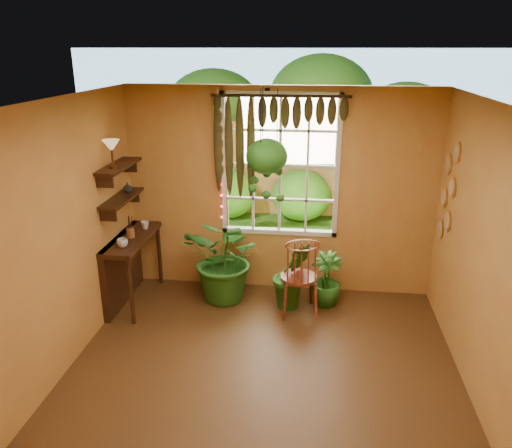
{
  "coord_description": "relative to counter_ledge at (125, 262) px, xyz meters",
  "views": [
    {
      "loc": [
        0.46,
        -3.98,
        3.15
      ],
      "look_at": [
        -0.17,
        1.15,
        1.3
      ],
      "focal_mm": 35.0,
      "sensor_mm": 36.0,
      "label": 1
    }
  ],
  "objects": [
    {
      "name": "brush_jar",
      "position": [
        0.11,
        -0.02,
        0.49
      ],
      "size": [
        0.1,
        0.1,
        0.36
      ],
      "color": "brown",
      "rests_on": "counter_ledge"
    },
    {
      "name": "ceiling",
      "position": [
        1.91,
        -1.6,
        2.15
      ],
      "size": [
        4.5,
        4.5,
        0.0
      ],
      "primitive_type": "plane",
      "rotation": [
        3.14,
        0.0,
        0.0
      ],
      "color": "silver",
      "rests_on": "wall_back"
    },
    {
      "name": "potted_plant_right",
      "position": [
        2.55,
        0.22,
        -0.2
      ],
      "size": [
        0.49,
        0.49,
        0.7
      ],
      "primitive_type": "imported",
      "rotation": [
        0.0,
        0.0,
        -0.29
      ],
      "color": "#1D5015",
      "rests_on": "floor"
    },
    {
      "name": "shelf_upper",
      "position": [
        0.03,
        0.0,
        1.25
      ],
      "size": [
        0.25,
        0.9,
        0.04
      ],
      "primitive_type": "cube",
      "color": "#321C0D",
      "rests_on": "wall_left"
    },
    {
      "name": "tiffany_lamp",
      "position": [
        0.05,
        -0.2,
        1.51
      ],
      "size": [
        0.2,
        0.2,
        0.33
      ],
      "color": "#573119",
      "rests_on": "shelf_upper"
    },
    {
      "name": "windsor_chair",
      "position": [
        2.22,
        -0.05,
        -0.2
      ],
      "size": [
        0.53,
        0.55,
        1.21
      ],
      "rotation": [
        0.0,
        0.0,
        0.19
      ],
      "color": "brown",
      "rests_on": "floor"
    },
    {
      "name": "shelf_vase",
      "position": [
        0.04,
        0.2,
        0.93
      ],
      "size": [
        0.14,
        0.14,
        0.13
      ],
      "primitive_type": "imported",
      "rotation": [
        0.0,
        0.0,
        0.15
      ],
      "color": "#B2AD99",
      "rests_on": "shelf_lower"
    },
    {
      "name": "shelf_lower",
      "position": [
        0.03,
        0.0,
        0.85
      ],
      "size": [
        0.25,
        0.9,
        0.04
      ],
      "primitive_type": "cube",
      "color": "#321C0D",
      "rests_on": "wall_left"
    },
    {
      "name": "counter_ledge",
      "position": [
        0.0,
        0.0,
        0.0
      ],
      "size": [
        0.4,
        1.2,
        0.9
      ],
      "color": "#321C0D",
      "rests_on": "floor"
    },
    {
      "name": "hanging_basket",
      "position": [
        1.78,
        0.27,
        1.32
      ],
      "size": [
        0.5,
        0.5,
        1.35
      ],
      "color": "black",
      "rests_on": "ceiling"
    },
    {
      "name": "wall_right",
      "position": [
        3.91,
        -1.6,
        0.8
      ],
      "size": [
        0.0,
        4.5,
        4.5
      ],
      "primitive_type": "plane",
      "rotation": [
        1.57,
        0.0,
        -1.57
      ],
      "color": "gold",
      "rests_on": "floor"
    },
    {
      "name": "valance_vine",
      "position": [
        1.82,
        0.56,
        1.73
      ],
      "size": [
        1.7,
        0.12,
        1.1
      ],
      "color": "#321C0D",
      "rests_on": "window"
    },
    {
      "name": "cup_a",
      "position": [
        0.13,
        -0.34,
        0.4
      ],
      "size": [
        0.13,
        0.13,
        0.1
      ],
      "primitive_type": "imported",
      "rotation": [
        0.0,
        0.0,
        -0.01
      ],
      "color": "silver",
      "rests_on": "counter_ledge"
    },
    {
      "name": "cup_b",
      "position": [
        0.19,
        0.3,
        0.4
      ],
      "size": [
        0.14,
        0.14,
        0.1
      ],
      "primitive_type": "imported",
      "rotation": [
        0.0,
        0.0,
        0.31
      ],
      "color": "beige",
      "rests_on": "counter_ledge"
    },
    {
      "name": "potted_plant_mid",
      "position": [
        2.13,
        0.1,
        -0.1
      ],
      "size": [
        0.6,
        0.55,
        0.9
      ],
      "primitive_type": "imported",
      "rotation": [
        0.0,
        0.0,
        0.35
      ],
      "color": "#1D5015",
      "rests_on": "floor"
    },
    {
      "name": "window",
      "position": [
        1.91,
        0.68,
        1.15
      ],
      "size": [
        1.52,
        0.1,
        1.86
      ],
      "color": "white",
      "rests_on": "wall_back"
    },
    {
      "name": "backyard",
      "position": [
        2.15,
        5.27,
        0.73
      ],
      "size": [
        14.0,
        10.0,
        12.0
      ],
      "color": "#265418",
      "rests_on": "ground"
    },
    {
      "name": "string_lights",
      "position": [
        1.15,
        0.59,
        1.2
      ],
      "size": [
        0.03,
        0.03,
        1.54
      ],
      "primitive_type": null,
      "color": "#FF2633",
      "rests_on": "window"
    },
    {
      "name": "wall_back",
      "position": [
        1.91,
        0.65,
        0.8
      ],
      "size": [
        4.0,
        0.0,
        4.0
      ],
      "primitive_type": "plane",
      "rotation": [
        1.57,
        0.0,
        0.0
      ],
      "color": "gold",
      "rests_on": "floor"
    },
    {
      "name": "potted_plant_left",
      "position": [
        1.29,
        0.19,
        0.03
      ],
      "size": [
        1.32,
        1.25,
        1.16
      ],
      "primitive_type": "imported",
      "rotation": [
        0.0,
        0.0,
        -0.42
      ],
      "color": "#1D5015",
      "rests_on": "floor"
    },
    {
      "name": "wall_left",
      "position": [
        -0.09,
        -1.6,
        0.8
      ],
      "size": [
        0.0,
        4.5,
        4.5
      ],
      "primitive_type": "plane",
      "rotation": [
        1.57,
        0.0,
        1.57
      ],
      "color": "gold",
      "rests_on": "floor"
    },
    {
      "name": "floor",
      "position": [
        1.91,
        -1.6,
        -0.55
      ],
      "size": [
        4.5,
        4.5,
        0.0
      ],
      "primitive_type": "plane",
      "color": "#4F2C16",
      "rests_on": "ground"
    },
    {
      "name": "wall_plates",
      "position": [
        3.89,
        0.19,
        1.0
      ],
      "size": [
        0.04,
        0.32,
        1.1
      ],
      "primitive_type": null,
      "color": "#FFF3D0",
      "rests_on": "wall_right"
    }
  ]
}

